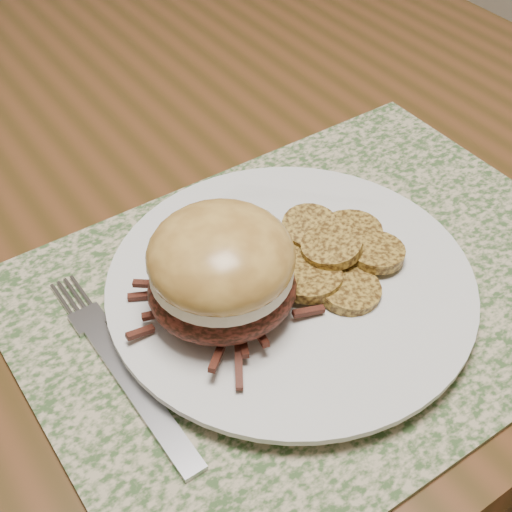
{
  "coord_description": "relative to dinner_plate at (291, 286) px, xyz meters",
  "views": [
    {
      "loc": [
        0.02,
        -0.54,
        1.15
      ],
      "look_at": [
        0.23,
        -0.23,
        0.79
      ],
      "focal_mm": 50.0,
      "sensor_mm": 36.0,
      "label": 1
    }
  ],
  "objects": [
    {
      "name": "placemat",
      "position": [
        0.02,
        -0.01,
        -0.01
      ],
      "size": [
        0.45,
        0.33,
        0.0
      ],
      "primitive_type": "cube",
      "color": "#38522A",
      "rests_on": "dining_table"
    },
    {
      "name": "dinner_plate",
      "position": [
        0.0,
        0.0,
        0.0
      ],
      "size": [
        0.26,
        0.26,
        0.02
      ],
      "primitive_type": "cylinder",
      "color": "silver",
      "rests_on": "placemat"
    },
    {
      "name": "pork_sandwich",
      "position": [
        -0.06,
        0.0,
        0.05
      ],
      "size": [
        0.13,
        0.13,
        0.08
      ],
      "rotation": [
        0.0,
        0.0,
        -0.3
      ],
      "color": "black",
      "rests_on": "dinner_plate"
    },
    {
      "name": "roasted_potatoes",
      "position": [
        0.03,
        -0.0,
        0.02
      ],
      "size": [
        0.13,
        0.12,
        0.03
      ],
      "color": "olive",
      "rests_on": "dinner_plate"
    },
    {
      "name": "fork",
      "position": [
        -0.14,
        0.01,
        -0.01
      ],
      "size": [
        0.02,
        0.2,
        0.0
      ],
      "rotation": [
        0.0,
        0.0,
        0.01
      ],
      "color": "#B9B8C0",
      "rests_on": "placemat"
    }
  ]
}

